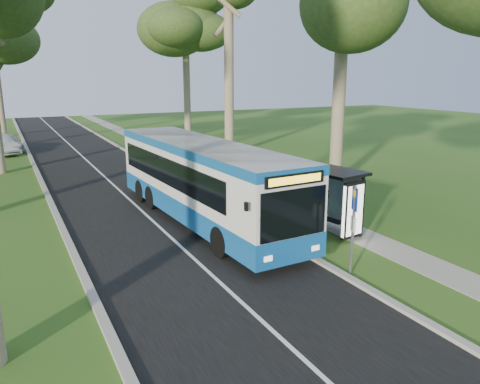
% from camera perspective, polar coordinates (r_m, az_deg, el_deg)
% --- Properties ---
extents(ground, '(120.00, 120.00, 0.00)m').
position_cam_1_polar(ground, '(17.66, 4.32, -5.58)').
color(ground, '#2D581B').
rests_on(ground, ground).
extents(road, '(7.00, 100.00, 0.02)m').
position_cam_1_polar(road, '(25.42, -14.46, 0.16)').
color(road, black).
rests_on(road, ground).
extents(kerb_east, '(0.25, 100.00, 0.12)m').
position_cam_1_polar(kerb_east, '(26.35, -7.04, 1.10)').
color(kerb_east, '#9E9B93').
rests_on(kerb_east, ground).
extents(kerb_west, '(0.25, 100.00, 0.12)m').
position_cam_1_polar(kerb_west, '(24.92, -22.31, -0.62)').
color(kerb_west, '#9E9B93').
rests_on(kerb_west, ground).
extents(centre_line, '(0.12, 100.00, 0.00)m').
position_cam_1_polar(centre_line, '(25.41, -14.46, 0.18)').
color(centre_line, white).
rests_on(centre_line, road).
extents(footpath, '(1.50, 100.00, 0.02)m').
position_cam_1_polar(footpath, '(27.50, -1.17, 1.64)').
color(footpath, gray).
rests_on(footpath, ground).
extents(bus, '(3.25, 12.58, 3.31)m').
position_cam_1_polar(bus, '(19.08, -4.59, 1.27)').
color(bus, silver).
rests_on(bus, ground).
extents(bus_stop_sign, '(0.18, 0.38, 2.78)m').
position_cam_1_polar(bus_stop_sign, '(14.30, 13.66, -3.45)').
color(bus_stop_sign, gray).
rests_on(bus_stop_sign, ground).
extents(bus_shelter, '(2.00, 3.11, 2.50)m').
position_cam_1_polar(bus_shelter, '(17.88, 11.70, 0.29)').
color(bus_shelter, black).
rests_on(bus_shelter, ground).
extents(litter_bin, '(0.53, 0.53, 0.94)m').
position_cam_1_polar(litter_bin, '(23.65, -3.21, 0.72)').
color(litter_bin, black).
rests_on(litter_bin, ground).
extents(car_white, '(2.34, 4.29, 1.38)m').
position_cam_1_polar(car_white, '(41.67, -26.36, 5.39)').
color(car_white, silver).
rests_on(car_white, ground).
extents(tree_east_d, '(5.20, 5.20, 14.74)m').
position_cam_1_polar(tree_east_d, '(47.49, -6.72, 20.01)').
color(tree_east_d, '#7A6B56').
rests_on(tree_east_d, ground).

